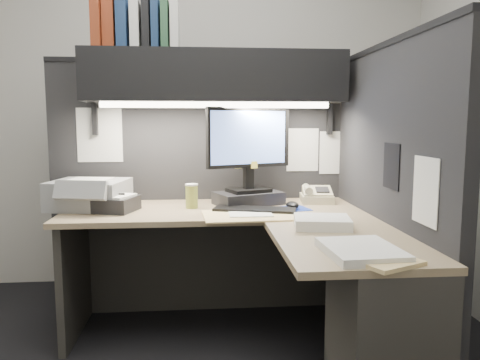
# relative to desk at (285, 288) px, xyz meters

# --- Properties ---
(wall_back) EXTENTS (3.50, 0.04, 2.70)m
(wall_back) POSITION_rel_desk_xyz_m (-0.43, 1.50, 0.91)
(wall_back) COLOR #B8B5AF
(wall_back) RESTS_ON floor
(wall_front) EXTENTS (3.50, 0.04, 2.70)m
(wall_front) POSITION_rel_desk_xyz_m (-0.43, -1.50, 0.91)
(wall_front) COLOR #B8B5AF
(wall_front) RESTS_ON floor
(partition_back) EXTENTS (1.90, 0.06, 1.60)m
(partition_back) POSITION_rel_desk_xyz_m (-0.40, 0.93, 0.36)
(partition_back) COLOR black
(partition_back) RESTS_ON floor
(partition_right) EXTENTS (0.06, 1.50, 1.60)m
(partition_right) POSITION_rel_desk_xyz_m (0.55, 0.18, 0.36)
(partition_right) COLOR black
(partition_right) RESTS_ON floor
(desk) EXTENTS (1.70, 1.53, 0.73)m
(desk) POSITION_rel_desk_xyz_m (0.00, 0.00, 0.00)
(desk) COLOR #9D8A63
(desk) RESTS_ON floor
(overhead_shelf) EXTENTS (1.55, 0.34, 0.30)m
(overhead_shelf) POSITION_rel_desk_xyz_m (-0.30, 0.75, 1.06)
(overhead_shelf) COLOR black
(overhead_shelf) RESTS_ON partition_back
(task_light_tube) EXTENTS (1.32, 0.04, 0.04)m
(task_light_tube) POSITION_rel_desk_xyz_m (-0.30, 0.61, 0.89)
(task_light_tube) COLOR white
(task_light_tube) RESTS_ON overhead_shelf
(monitor) EXTENTS (0.52, 0.37, 0.59)m
(monitor) POSITION_rel_desk_xyz_m (-0.10, 0.69, 0.52)
(monitor) COLOR black
(monitor) RESTS_ON desk
(keyboard) EXTENTS (0.48, 0.27, 0.02)m
(keyboard) POSITION_rel_desk_xyz_m (-0.09, 0.44, 0.30)
(keyboard) COLOR black
(keyboard) RESTS_ON desk
(mousepad) EXTENTS (0.23, 0.21, 0.00)m
(mousepad) POSITION_rel_desk_xyz_m (0.13, 0.51, 0.29)
(mousepad) COLOR #1C349B
(mousepad) RESTS_ON desk
(mouse) EXTENTS (0.08, 0.12, 0.04)m
(mouse) POSITION_rel_desk_xyz_m (0.13, 0.50, 0.31)
(mouse) COLOR black
(mouse) RESTS_ON mousepad
(telephone) EXTENTS (0.22, 0.22, 0.08)m
(telephone) POSITION_rel_desk_xyz_m (0.33, 0.72, 0.33)
(telephone) COLOR beige
(telephone) RESTS_ON desk
(coffee_cup) EXTENTS (0.09, 0.09, 0.13)m
(coffee_cup) POSITION_rel_desk_xyz_m (-0.45, 0.59, 0.35)
(coffee_cup) COLOR #B4B248
(coffee_cup) RESTS_ON desk
(printer) EXTENTS (0.47, 0.42, 0.16)m
(printer) POSITION_rel_desk_xyz_m (-1.04, 0.64, 0.37)
(printer) COLOR gray
(printer) RESTS_ON desk
(notebook_stack) EXTENTS (0.33, 0.30, 0.08)m
(notebook_stack) POSITION_rel_desk_xyz_m (-0.90, 0.54, 0.33)
(notebook_stack) COLOR black
(notebook_stack) RESTS_ON desk
(open_folder) EXTENTS (0.52, 0.36, 0.01)m
(open_folder) POSITION_rel_desk_xyz_m (-0.13, 0.32, 0.29)
(open_folder) COLOR #E1C37E
(open_folder) RESTS_ON desk
(paper_stack_a) EXTENTS (0.29, 0.26, 0.05)m
(paper_stack_a) POSITION_rel_desk_xyz_m (0.18, 0.03, 0.31)
(paper_stack_a) COLOR white
(paper_stack_a) RESTS_ON desk
(paper_stack_b) EXTENTS (0.28, 0.34, 0.03)m
(paper_stack_b) POSITION_rel_desk_xyz_m (0.21, -0.44, 0.30)
(paper_stack_b) COLOR white
(paper_stack_b) RESTS_ON desk
(manila_stack) EXTENTS (0.31, 0.34, 0.02)m
(manila_stack) POSITION_rel_desk_xyz_m (0.24, -0.52, 0.29)
(manila_stack) COLOR #E1C37E
(manila_stack) RESTS_ON desk
(binder_row) EXTENTS (0.49, 0.25, 0.31)m
(binder_row) POSITION_rel_desk_xyz_m (-0.76, 0.75, 1.35)
(binder_row) COLOR maroon
(binder_row) RESTS_ON overhead_shelf
(pinned_papers) EXTENTS (1.76, 1.31, 0.51)m
(pinned_papers) POSITION_rel_desk_xyz_m (-0.00, 0.56, 0.61)
(pinned_papers) COLOR white
(pinned_papers) RESTS_ON partition_back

